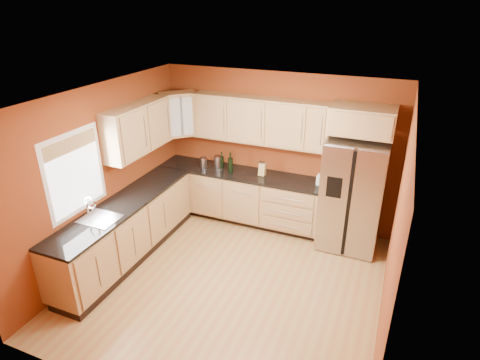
% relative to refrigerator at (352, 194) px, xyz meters
% --- Properties ---
extents(floor, '(4.00, 4.00, 0.00)m').
position_rel_refrigerator_xyz_m(floor, '(-1.35, -1.62, -0.89)').
color(floor, '#A56F40').
rests_on(floor, ground).
extents(ceiling, '(4.00, 4.00, 0.00)m').
position_rel_refrigerator_xyz_m(ceiling, '(-1.35, -1.62, 1.71)').
color(ceiling, silver).
rests_on(ceiling, wall_back).
extents(wall_back, '(4.00, 0.04, 2.60)m').
position_rel_refrigerator_xyz_m(wall_back, '(-1.35, 0.38, 0.41)').
color(wall_back, maroon).
rests_on(wall_back, floor).
extents(wall_front, '(4.00, 0.04, 2.60)m').
position_rel_refrigerator_xyz_m(wall_front, '(-1.35, -3.62, 0.41)').
color(wall_front, maroon).
rests_on(wall_front, floor).
extents(wall_left, '(0.04, 4.00, 2.60)m').
position_rel_refrigerator_xyz_m(wall_left, '(-3.35, -1.62, 0.41)').
color(wall_left, maroon).
rests_on(wall_left, floor).
extents(wall_right, '(0.04, 4.00, 2.60)m').
position_rel_refrigerator_xyz_m(wall_right, '(0.65, -1.62, 0.41)').
color(wall_right, maroon).
rests_on(wall_right, floor).
extents(base_cabinets_back, '(2.90, 0.60, 0.88)m').
position_rel_refrigerator_xyz_m(base_cabinets_back, '(-1.90, 0.07, -0.45)').
color(base_cabinets_back, '#A2744F').
rests_on(base_cabinets_back, floor).
extents(base_cabinets_left, '(0.60, 2.80, 0.88)m').
position_rel_refrigerator_xyz_m(base_cabinets_left, '(-3.05, -1.62, -0.45)').
color(base_cabinets_left, '#A2744F').
rests_on(base_cabinets_left, floor).
extents(countertop_back, '(2.90, 0.62, 0.04)m').
position_rel_refrigerator_xyz_m(countertop_back, '(-1.90, 0.06, 0.01)').
color(countertop_back, black).
rests_on(countertop_back, base_cabinets_back).
extents(countertop_left, '(0.62, 2.80, 0.04)m').
position_rel_refrigerator_xyz_m(countertop_left, '(-3.04, -1.62, 0.01)').
color(countertop_left, black).
rests_on(countertop_left, base_cabinets_left).
extents(upper_cabinets_back, '(2.30, 0.33, 0.75)m').
position_rel_refrigerator_xyz_m(upper_cabinets_back, '(-1.60, 0.21, 0.94)').
color(upper_cabinets_back, '#A2744F').
rests_on(upper_cabinets_back, wall_back).
extents(upper_cabinets_left, '(0.33, 1.35, 0.75)m').
position_rel_refrigerator_xyz_m(upper_cabinets_left, '(-3.19, -0.90, 0.94)').
color(upper_cabinets_left, '#A2744F').
rests_on(upper_cabinets_left, wall_left).
extents(corner_upper_cabinet, '(0.67, 0.67, 0.75)m').
position_rel_refrigerator_xyz_m(corner_upper_cabinet, '(-3.02, 0.04, 0.94)').
color(corner_upper_cabinet, '#A2744F').
rests_on(corner_upper_cabinet, wall_back).
extents(over_fridge_cabinet, '(0.92, 0.60, 0.40)m').
position_rel_refrigerator_xyz_m(over_fridge_cabinet, '(0.00, 0.07, 1.16)').
color(over_fridge_cabinet, '#A2744F').
rests_on(over_fridge_cabinet, wall_back).
extents(refrigerator, '(0.90, 0.75, 1.78)m').
position_rel_refrigerator_xyz_m(refrigerator, '(0.00, 0.00, 0.00)').
color(refrigerator, '#A6A6AB').
rests_on(refrigerator, floor).
extents(window, '(0.03, 0.90, 1.00)m').
position_rel_refrigerator_xyz_m(window, '(-3.33, -2.12, 0.66)').
color(window, white).
rests_on(window, wall_left).
extents(sink_faucet, '(0.50, 0.42, 0.30)m').
position_rel_refrigerator_xyz_m(sink_faucet, '(-3.04, -2.12, 0.18)').
color(sink_faucet, silver).
rests_on(sink_faucet, countertop_left).
extents(canister_left, '(0.17, 0.17, 0.22)m').
position_rel_refrigerator_xyz_m(canister_left, '(-2.32, 0.10, 0.14)').
color(canister_left, '#A6A6AB').
rests_on(canister_left, countertop_back).
extents(canister_right, '(0.15, 0.15, 0.19)m').
position_rel_refrigerator_xyz_m(canister_right, '(-2.56, 0.01, 0.12)').
color(canister_right, '#A6A6AB').
rests_on(canister_right, countertop_back).
extents(wine_bottle_a, '(0.09, 0.09, 0.30)m').
position_rel_refrigerator_xyz_m(wine_bottle_a, '(-2.26, 0.11, 0.18)').
color(wine_bottle_a, black).
rests_on(wine_bottle_a, countertop_back).
extents(wine_bottle_b, '(0.08, 0.08, 0.36)m').
position_rel_refrigerator_xyz_m(wine_bottle_b, '(-2.04, -0.00, 0.21)').
color(wine_bottle_b, black).
rests_on(wine_bottle_b, countertop_back).
extents(knife_block, '(0.11, 0.10, 0.21)m').
position_rel_refrigerator_xyz_m(knife_block, '(-1.50, 0.09, 0.14)').
color(knife_block, tan).
rests_on(knife_block, countertop_back).
extents(soap_dispenser, '(0.07, 0.07, 0.20)m').
position_rel_refrigerator_xyz_m(soap_dispenser, '(-0.55, 0.07, 0.13)').
color(soap_dispenser, white).
rests_on(soap_dispenser, countertop_back).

